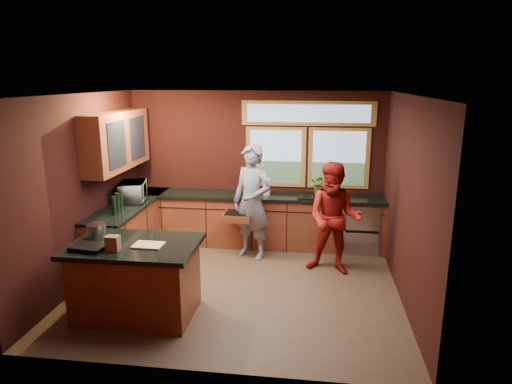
% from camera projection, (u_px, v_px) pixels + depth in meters
% --- Properties ---
extents(floor, '(4.50, 4.50, 0.00)m').
position_uv_depth(floor, '(238.00, 286.00, 6.57)').
color(floor, brown).
rests_on(floor, ground).
extents(room_shell, '(4.52, 4.02, 2.71)m').
position_uv_depth(room_shell, '(200.00, 158.00, 6.52)').
color(room_shell, black).
rests_on(room_shell, ground).
extents(back_counter, '(4.50, 0.64, 0.93)m').
position_uv_depth(back_counter, '(265.00, 220.00, 8.06)').
color(back_counter, '#5C2616').
rests_on(back_counter, floor).
extents(left_counter, '(0.64, 2.30, 0.93)m').
position_uv_depth(left_counter, '(130.00, 230.00, 7.52)').
color(left_counter, '#5C2616').
rests_on(left_counter, floor).
extents(island, '(1.55, 1.05, 0.95)m').
position_uv_depth(island, '(136.00, 279.00, 5.67)').
color(island, '#5C2616').
rests_on(island, floor).
extents(person_grey, '(0.81, 0.70, 1.89)m').
position_uv_depth(person_grey, '(252.00, 202.00, 7.41)').
color(person_grey, slate).
rests_on(person_grey, floor).
extents(person_red, '(0.96, 0.82, 1.72)m').
position_uv_depth(person_red, '(334.00, 219.00, 6.84)').
color(person_red, maroon).
rests_on(person_red, floor).
extents(microwave, '(0.52, 0.66, 0.32)m').
position_uv_depth(microwave, '(133.00, 192.00, 7.51)').
color(microwave, '#999999').
rests_on(microwave, left_counter).
extents(potted_plant, '(0.37, 0.32, 0.41)m').
position_uv_depth(potted_plant, '(321.00, 184.00, 7.83)').
color(potted_plant, '#999999').
rests_on(potted_plant, back_counter).
extents(paper_towel, '(0.12, 0.12, 0.28)m').
position_uv_depth(paper_towel, '(267.00, 187.00, 7.92)').
color(paper_towel, white).
rests_on(paper_towel, back_counter).
extents(cutting_board, '(0.36, 0.26, 0.02)m').
position_uv_depth(cutting_board, '(148.00, 245.00, 5.48)').
color(cutting_board, tan).
rests_on(cutting_board, island).
extents(stock_pot, '(0.24, 0.24, 0.18)m').
position_uv_depth(stock_pot, '(96.00, 231.00, 5.75)').
color(stock_pot, '#B7B8BD').
rests_on(stock_pot, island).
extents(paper_bag, '(0.15, 0.12, 0.18)m').
position_uv_depth(paper_bag, '(113.00, 243.00, 5.31)').
color(paper_bag, brown).
rests_on(paper_bag, island).
extents(black_tray, '(0.43, 0.33, 0.05)m').
position_uv_depth(black_tray, '(89.00, 247.00, 5.36)').
color(black_tray, black).
rests_on(black_tray, island).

